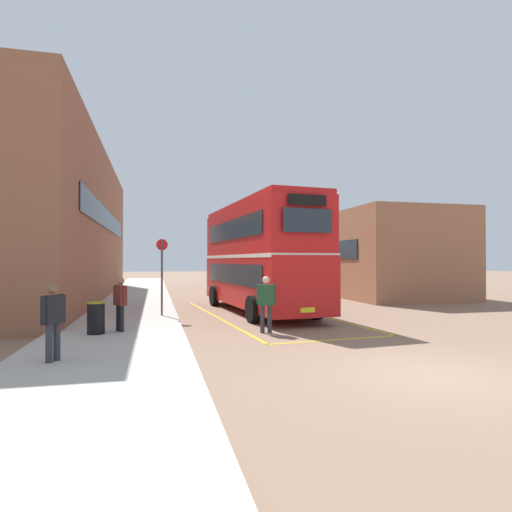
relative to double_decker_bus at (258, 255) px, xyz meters
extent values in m
plane|color=#846651|center=(0.91, 3.59, -2.51)|extent=(135.60, 135.60, 0.00)
cube|color=#B2ADA3|center=(-5.59, 5.99, -2.44)|extent=(4.00, 57.60, 0.14)
cube|color=brown|center=(-9.83, 7.92, 1.72)|extent=(5.28, 24.87, 8.47)
cube|color=#19232D|center=(-7.16, 7.92, 2.15)|extent=(0.06, 18.90, 1.10)
cube|color=#9E6647|center=(9.70, 9.30, 0.13)|extent=(6.58, 16.31, 5.29)
cube|color=#232D38|center=(6.38, 9.30, 0.39)|extent=(0.06, 12.40, 1.10)
cylinder|color=black|center=(-1.57, 2.93, -2.01)|extent=(0.37, 1.02, 1.00)
cylinder|color=black|center=(1.00, 3.17, -2.01)|extent=(0.37, 1.02, 1.00)
cylinder|color=black|center=(-1.00, -3.17, -2.01)|extent=(0.37, 1.02, 1.00)
cylinder|color=black|center=(1.57, -2.93, -2.01)|extent=(0.37, 1.02, 1.00)
cube|color=red|center=(0.00, 0.00, -1.11)|extent=(3.42, 10.07, 2.10)
cube|color=red|center=(0.00, 0.00, 0.99)|extent=(3.40, 9.87, 2.10)
cube|color=red|center=(0.00, 0.00, 2.14)|extent=(3.29, 9.76, 0.20)
cube|color=white|center=(0.00, 0.00, -0.06)|extent=(3.44, 9.97, 0.14)
cube|color=#232D38|center=(-1.27, -0.12, -0.81)|extent=(0.79, 8.07, 0.84)
cube|color=#232D38|center=(-1.27, -0.12, 1.09)|extent=(0.79, 8.07, 0.84)
cube|color=#232D38|center=(1.27, 0.12, -0.81)|extent=(0.79, 8.07, 0.84)
cube|color=#232D38|center=(1.27, 0.12, 1.09)|extent=(0.79, 8.07, 0.84)
cube|color=#232D38|center=(0.47, -4.94, 1.09)|extent=(1.75, 0.20, 0.80)
cube|color=black|center=(0.47, -4.94, 1.77)|extent=(1.38, 0.17, 0.36)
cube|color=#232D38|center=(-0.47, 4.94, -0.71)|extent=(2.00, 0.23, 1.00)
cube|color=yellow|center=(0.47, -4.94, -1.88)|extent=(0.52, 0.08, 0.16)
cylinder|color=black|center=(2.67, 16.40, -2.05)|extent=(0.31, 0.93, 0.92)
cylinder|color=black|center=(5.06, 16.53, -2.05)|extent=(0.31, 0.93, 0.92)
cylinder|color=black|center=(2.94, 11.50, -2.05)|extent=(0.31, 0.93, 0.92)
cylinder|color=black|center=(5.33, 11.64, -2.05)|extent=(0.31, 0.93, 0.92)
cube|color=silver|center=(4.00, 14.02, -0.91)|extent=(2.77, 8.29, 2.60)
cube|color=silver|center=(4.00, 14.02, 0.45)|extent=(2.61, 7.95, 0.12)
cube|color=#232D38|center=(2.82, 13.95, -0.56)|extent=(0.40, 6.53, 0.96)
cube|color=#232D38|center=(5.17, 14.08, -0.56)|extent=(0.40, 6.53, 0.96)
cube|color=#232D38|center=(3.77, 18.12, -0.61)|extent=(1.85, 0.14, 1.10)
cylinder|color=#2D2D38|center=(-0.95, -5.35, -2.08)|extent=(0.14, 0.14, 0.86)
cylinder|color=#2D2D38|center=(-1.17, -5.28, -2.08)|extent=(0.14, 0.14, 0.86)
cube|color=#1E4728|center=(-1.06, -5.32, -1.33)|extent=(0.54, 0.35, 0.65)
cylinder|color=#1E4728|center=(-0.82, -5.39, -1.29)|extent=(0.09, 0.09, 0.61)
cylinder|color=#1E4728|center=(-1.30, -5.25, -1.29)|extent=(0.09, 0.09, 0.61)
sphere|color=beige|center=(-1.07, -5.34, -0.86)|extent=(0.23, 0.23, 0.23)
cylinder|color=black|center=(-5.52, -4.72, -1.98)|extent=(0.14, 0.14, 0.79)
cylinder|color=black|center=(-5.42, -4.90, -1.98)|extent=(0.14, 0.14, 0.79)
cube|color=#591E19|center=(-5.47, -4.81, -1.29)|extent=(0.43, 0.51, 0.59)
cylinder|color=#591E19|center=(-5.59, -4.61, -1.26)|extent=(0.09, 0.09, 0.56)
cylinder|color=#591E19|center=(-5.35, -5.00, -1.26)|extent=(0.09, 0.09, 0.56)
sphere|color=#8C6647|center=(-5.45, -4.80, -0.86)|extent=(0.21, 0.21, 0.21)
cylinder|color=#2D2D38|center=(-6.59, -8.54, -1.97)|extent=(0.14, 0.14, 0.80)
cylinder|color=#2D2D38|center=(-6.47, -8.36, -1.97)|extent=(0.14, 0.14, 0.80)
cube|color=black|center=(-6.53, -8.45, -1.28)|extent=(0.44, 0.51, 0.60)
cylinder|color=black|center=(-6.66, -8.65, -1.25)|extent=(0.09, 0.09, 0.57)
cylinder|color=black|center=(-6.40, -8.26, -1.25)|extent=(0.09, 0.09, 0.57)
sphere|color=brown|center=(-6.55, -8.44, -0.84)|extent=(0.22, 0.22, 0.22)
cylinder|color=black|center=(-6.11, -5.10, -1.93)|extent=(0.49, 0.49, 0.89)
cylinder|color=olive|center=(-6.11, -5.10, -1.47)|extent=(0.52, 0.52, 0.04)
cylinder|color=#4C4C51|center=(-4.19, -1.30, -0.91)|extent=(0.08, 0.08, 2.93)
cylinder|color=red|center=(-4.19, -1.30, 0.37)|extent=(0.44, 0.04, 0.44)
cube|color=gold|center=(-2.04, -1.18, -2.51)|extent=(1.23, 11.84, 0.01)
cube|color=gold|center=(2.04, -0.80, -2.51)|extent=(1.23, 11.84, 0.01)
cube|color=gold|center=(0.56, -6.90, -2.51)|extent=(4.22, 0.52, 0.01)
camera|label=1|loc=(-4.45, -18.05, -0.25)|focal=29.48mm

